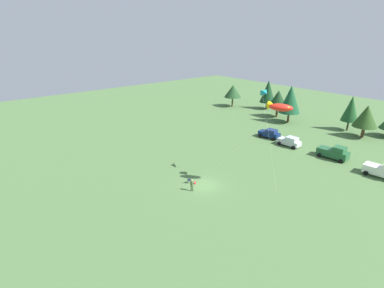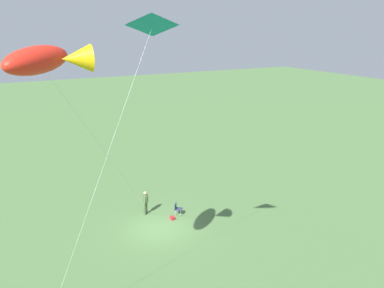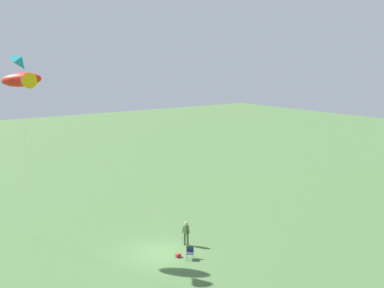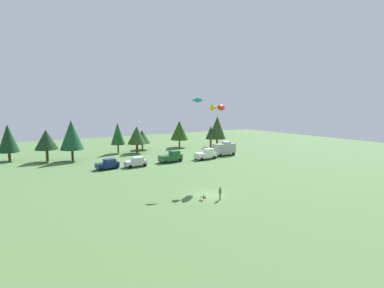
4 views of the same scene
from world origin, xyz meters
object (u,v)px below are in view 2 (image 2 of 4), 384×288
(person_kite_flyer, at_px, (146,201))
(kite_delta_teal, at_px, (152,22))
(kite_large_fish, at_px, (47,60))
(folding_chair, at_px, (177,208))
(backpack_on_grass, at_px, (172,218))

(person_kite_flyer, bearing_deg, kite_delta_teal, -58.98)
(person_kite_flyer, bearing_deg, kite_large_fish, -78.68)
(person_kite_flyer, relative_size, kite_large_fish, 0.14)
(folding_chair, distance_m, kite_delta_teal, 15.84)
(backpack_on_grass, bearing_deg, folding_chair, -140.76)
(person_kite_flyer, distance_m, folding_chair, 2.29)
(person_kite_flyer, bearing_deg, folding_chair, 19.33)
(person_kite_flyer, height_order, backpack_on_grass, person_kite_flyer)
(person_kite_flyer, bearing_deg, backpack_on_grass, -2.03)
(kite_delta_teal, bearing_deg, folding_chair, -119.88)
(folding_chair, height_order, backpack_on_grass, folding_chair)
(person_kite_flyer, distance_m, backpack_on_grass, 2.26)
(backpack_on_grass, bearing_deg, kite_large_fish, 42.24)
(folding_chair, bearing_deg, person_kite_flyer, -171.05)
(person_kite_flyer, height_order, kite_delta_teal, kite_delta_teal)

